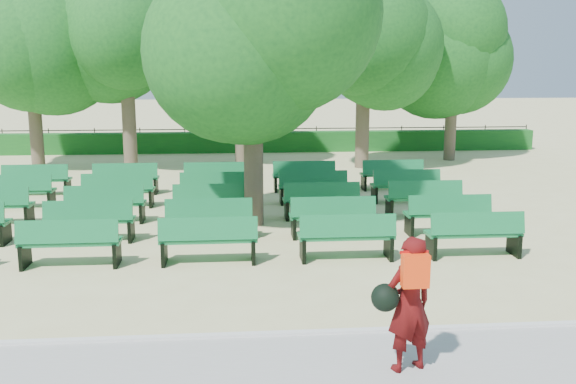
% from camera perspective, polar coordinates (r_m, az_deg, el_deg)
% --- Properties ---
extents(ground, '(120.00, 120.00, 0.00)m').
position_cam_1_polar(ground, '(15.35, -1.78, -3.33)').
color(ground, '#CAC386').
extents(paving, '(30.00, 2.20, 0.06)m').
position_cam_1_polar(paving, '(8.40, 1.02, -15.86)').
color(paving, '#A3A39F').
rests_on(paving, ground).
extents(curb, '(30.00, 0.12, 0.10)m').
position_cam_1_polar(curb, '(9.43, 0.29, -12.58)').
color(curb, silver).
rests_on(curb, ground).
extents(hedge, '(26.00, 0.70, 0.90)m').
position_cam_1_polar(hedge, '(29.05, -3.26, 4.46)').
color(hedge, '#175C1E').
rests_on(hedge, ground).
extents(fence, '(26.00, 0.10, 1.02)m').
position_cam_1_polar(fence, '(29.50, -3.28, 3.69)').
color(fence, black).
rests_on(fence, ground).
extents(tree_line, '(21.80, 6.80, 7.04)m').
position_cam_1_polar(tree_line, '(25.15, -3.00, 2.38)').
color(tree_line, '#195D1C').
rests_on(tree_line, ground).
extents(bench_array, '(1.93, 0.61, 1.21)m').
position_cam_1_polar(bench_array, '(16.34, -6.58, -2.15)').
color(bench_array, '#136E39').
rests_on(bench_array, ground).
extents(tree_among, '(4.68, 4.68, 6.57)m').
position_cam_1_polar(tree_among, '(15.38, -3.20, 13.38)').
color(tree_among, brown).
rests_on(tree_among, ground).
extents(person, '(0.87, 0.60, 1.74)m').
position_cam_1_polar(person, '(8.21, 10.59, -9.61)').
color(person, '#490A0B').
rests_on(person, ground).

